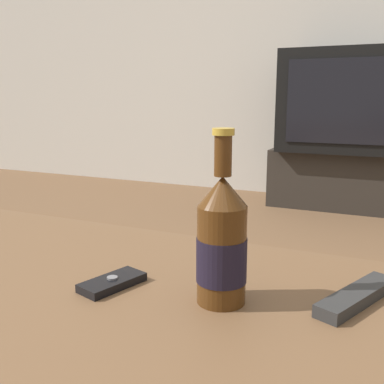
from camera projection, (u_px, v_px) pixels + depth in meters
back_wall at (329, 23)px, 3.28m from camera, size 8.00×0.05×2.60m
coffee_table at (47, 318)px, 0.78m from camera, size 1.26×0.70×0.46m
tv_stand at (345, 179)px, 3.16m from camera, size 1.03×0.43×0.40m
television at (351, 101)px, 3.05m from camera, size 0.90×0.60×0.67m
beer_bottle at (222, 243)px, 0.68m from camera, size 0.08×0.08×0.27m
cell_phone at (112, 282)px, 0.75m from camera, size 0.08×0.12×0.02m
remote_control at (357, 296)px, 0.69m from camera, size 0.11×0.19×0.02m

